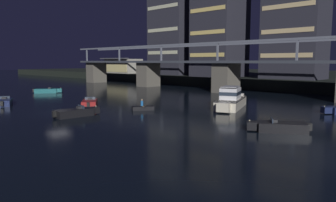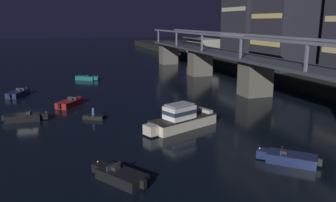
{
  "view_description": "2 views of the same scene",
  "coord_description": "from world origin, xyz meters",
  "px_view_note": "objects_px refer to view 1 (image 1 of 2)",
  "views": [
    {
      "loc": [
        34.34,
        -17.46,
        5.85
      ],
      "look_at": [
        7.56,
        10.29,
        1.1
      ],
      "focal_mm": 34.39,
      "sensor_mm": 36.0,
      "label": 1
    },
    {
      "loc": [
        45.79,
        4.1,
        11.61
      ],
      "look_at": [
        6.18,
        17.3,
        1.7
      ],
      "focal_mm": 36.18,
      "sensor_mm": 36.0,
      "label": 2
    }
  ],
  "objects_px": {
    "tower_central": "(295,19)",
    "waterfront_pavilion": "(123,66)",
    "dinghy_with_paddler": "(143,108)",
    "tower_west_low": "(177,20)",
    "cabin_cruiser_near_left": "(231,100)",
    "speedboat_mid_left": "(76,112)",
    "tower_west_tall": "(220,22)",
    "river_bridge": "(226,71)",
    "speedboat_near_right": "(4,102)",
    "speedboat_far_left": "(279,127)",
    "speedboat_mid_center": "(47,91)",
    "speedboat_near_center": "(90,103)"
  },
  "relations": [
    {
      "from": "tower_central",
      "to": "waterfront_pavilion",
      "type": "bearing_deg",
      "value": -175.33
    },
    {
      "from": "waterfront_pavilion",
      "to": "dinghy_with_paddler",
      "type": "xyz_separation_m",
      "value": [
        51.89,
        -37.75,
        -4.16
      ]
    },
    {
      "from": "tower_west_low",
      "to": "waterfront_pavilion",
      "type": "xyz_separation_m",
      "value": [
        -18.34,
        -4.89,
        -13.05
      ]
    },
    {
      "from": "cabin_cruiser_near_left",
      "to": "speedboat_mid_left",
      "type": "distance_m",
      "value": 18.77
    },
    {
      "from": "tower_west_tall",
      "to": "dinghy_with_paddler",
      "type": "xyz_separation_m",
      "value": [
        17.0,
        -39.99,
        -14.97
      ]
    },
    {
      "from": "river_bridge",
      "to": "cabin_cruiser_near_left",
      "type": "relative_size",
      "value": 10.03
    },
    {
      "from": "tower_west_low",
      "to": "speedboat_mid_left",
      "type": "bearing_deg",
      "value": -57.91
    },
    {
      "from": "tower_central",
      "to": "speedboat_near_right",
      "type": "relative_size",
      "value": 5.02
    },
    {
      "from": "speedboat_near_right",
      "to": "speedboat_mid_left",
      "type": "distance_m",
      "value": 15.18
    },
    {
      "from": "tower_west_tall",
      "to": "speedboat_mid_left",
      "type": "bearing_deg",
      "value": -72.46
    },
    {
      "from": "river_bridge",
      "to": "waterfront_pavilion",
      "type": "relative_size",
      "value": 7.48
    },
    {
      "from": "river_bridge",
      "to": "dinghy_with_paddler",
      "type": "distance_m",
      "value": 26.68
    },
    {
      "from": "speedboat_far_left",
      "to": "cabin_cruiser_near_left",
      "type": "bearing_deg",
      "value": 139.99
    },
    {
      "from": "river_bridge",
      "to": "dinghy_with_paddler",
      "type": "xyz_separation_m",
      "value": [
        5.45,
        -25.84,
        -3.82
      ]
    },
    {
      "from": "tower_central",
      "to": "speedboat_far_left",
      "type": "bearing_deg",
      "value": -68.32
    },
    {
      "from": "river_bridge",
      "to": "tower_west_tall",
      "type": "height_order",
      "value": "tower_west_tall"
    },
    {
      "from": "tower_west_tall",
      "to": "speedboat_mid_center",
      "type": "height_order",
      "value": "tower_west_tall"
    },
    {
      "from": "waterfront_pavilion",
      "to": "cabin_cruiser_near_left",
      "type": "bearing_deg",
      "value": -26.31
    },
    {
      "from": "waterfront_pavilion",
      "to": "speedboat_mid_left",
      "type": "relative_size",
      "value": 2.37
    },
    {
      "from": "river_bridge",
      "to": "speedboat_near_right",
      "type": "distance_m",
      "value": 37.77
    },
    {
      "from": "speedboat_mid_left",
      "to": "speedboat_mid_center",
      "type": "relative_size",
      "value": 1.1
    },
    {
      "from": "river_bridge",
      "to": "waterfront_pavilion",
      "type": "distance_m",
      "value": 47.95
    },
    {
      "from": "tower_central",
      "to": "dinghy_with_paddler",
      "type": "distance_m",
      "value": 44.38
    },
    {
      "from": "tower_central",
      "to": "speedboat_mid_left",
      "type": "bearing_deg",
      "value": -92.73
    },
    {
      "from": "speedboat_near_right",
      "to": "speedboat_mid_left",
      "type": "height_order",
      "value": "same"
    },
    {
      "from": "waterfront_pavilion",
      "to": "tower_west_low",
      "type": "bearing_deg",
      "value": 14.92
    },
    {
      "from": "speedboat_near_right",
      "to": "waterfront_pavilion",
      "type": "bearing_deg",
      "value": 126.25
    },
    {
      "from": "cabin_cruiser_near_left",
      "to": "speedboat_far_left",
      "type": "height_order",
      "value": "cabin_cruiser_near_left"
    },
    {
      "from": "tower_west_low",
      "to": "speedboat_near_center",
      "type": "distance_m",
      "value": 54.77
    },
    {
      "from": "speedboat_near_center",
      "to": "speedboat_far_left",
      "type": "distance_m",
      "value": 25.03
    },
    {
      "from": "speedboat_mid_left",
      "to": "speedboat_mid_center",
      "type": "distance_m",
      "value": 28.73
    },
    {
      "from": "speedboat_near_right",
      "to": "speedboat_mid_left",
      "type": "xyz_separation_m",
      "value": [
        15.04,
        2.06,
        0.0
      ]
    },
    {
      "from": "tower_central",
      "to": "speedboat_mid_left",
      "type": "xyz_separation_m",
      "value": [
        -2.38,
        -49.94,
        -14.1
      ]
    },
    {
      "from": "waterfront_pavilion",
      "to": "cabin_cruiser_near_left",
      "type": "height_order",
      "value": "waterfront_pavilion"
    },
    {
      "from": "tower_west_tall",
      "to": "speedboat_mid_left",
      "type": "relative_size",
      "value": 5.05
    },
    {
      "from": "speedboat_far_left",
      "to": "speedboat_mid_left",
      "type": "bearing_deg",
      "value": -157.69
    },
    {
      "from": "river_bridge",
      "to": "speedboat_far_left",
      "type": "xyz_separation_m",
      "value": [
        22.71,
        -25.9,
        -3.68
      ]
    },
    {
      "from": "river_bridge",
      "to": "speedboat_far_left",
      "type": "bearing_deg",
      "value": -48.76
    },
    {
      "from": "speedboat_far_left",
      "to": "tower_west_low",
      "type": "bearing_deg",
      "value": 139.96
    },
    {
      "from": "river_bridge",
      "to": "speedboat_near_right",
      "type": "height_order",
      "value": "river_bridge"
    },
    {
      "from": "cabin_cruiser_near_left",
      "to": "speedboat_near_center",
      "type": "bearing_deg",
      "value": -141.94
    },
    {
      "from": "waterfront_pavilion",
      "to": "speedboat_mid_left",
      "type": "bearing_deg",
      "value": -42.38
    },
    {
      "from": "speedboat_mid_center",
      "to": "speedboat_near_center",
      "type": "bearing_deg",
      "value": -11.54
    },
    {
      "from": "tower_west_low",
      "to": "speedboat_mid_center",
      "type": "bearing_deg",
      "value": -83.48
    },
    {
      "from": "tower_central",
      "to": "waterfront_pavilion",
      "type": "height_order",
      "value": "tower_central"
    },
    {
      "from": "speedboat_mid_left",
      "to": "speedboat_mid_center",
      "type": "xyz_separation_m",
      "value": [
        -27.03,
        9.74,
        0.0
      ]
    },
    {
      "from": "tower_west_tall",
      "to": "dinghy_with_paddler",
      "type": "relative_size",
      "value": 9.46
    },
    {
      "from": "river_bridge",
      "to": "speedboat_mid_center",
      "type": "xyz_separation_m",
      "value": [
        -23.44,
        -24.01,
        -3.68
      ]
    },
    {
      "from": "river_bridge",
      "to": "cabin_cruiser_near_left",
      "type": "distance_m",
      "value": 21.19
    },
    {
      "from": "speedboat_mid_center",
      "to": "speedboat_far_left",
      "type": "distance_m",
      "value": 46.19
    }
  ]
}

